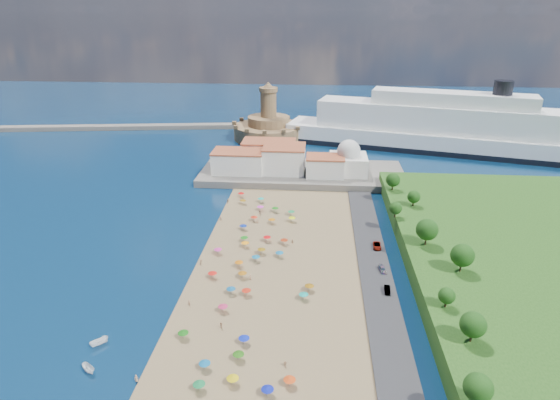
{
  "coord_description": "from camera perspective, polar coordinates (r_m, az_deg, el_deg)",
  "views": [
    {
      "loc": [
        16.56,
        -125.59,
        69.71
      ],
      "look_at": [
        4.0,
        25.0,
        8.0
      ],
      "focal_mm": 30.0,
      "sensor_mm": 36.0,
      "label": 1
    }
  ],
  "objects": [
    {
      "name": "breakwater",
      "position": [
        313.54,
        -19.39,
        8.36
      ],
      "size": [
        199.03,
        34.77,
        2.6
      ],
      "primitive_type": "cube",
      "rotation": [
        0.0,
        0.0,
        0.14
      ],
      "color": "#59544C",
      "rests_on": "ground"
    },
    {
      "name": "ground",
      "position": [
        144.59,
        -2.42,
        -6.63
      ],
      "size": [
        700.0,
        700.0,
        0.0
      ],
      "primitive_type": "plane",
      "color": "#071938",
      "rests_on": "ground"
    },
    {
      "name": "terrace",
      "position": [
        210.07,
        2.72,
        3.24
      ],
      "size": [
        90.0,
        36.0,
        3.0
      ],
      "primitive_type": "cube",
      "color": "#59544C",
      "rests_on": "ground"
    },
    {
      "name": "beachgoers",
      "position": [
        140.24,
        -6.37,
        -7.22
      ],
      "size": [
        30.48,
        94.88,
        1.87
      ],
      "color": "tan",
      "rests_on": "beach"
    },
    {
      "name": "jetty",
      "position": [
        245.09,
        -2.13,
        5.97
      ],
      "size": [
        18.0,
        70.0,
        2.4
      ],
      "primitive_type": "cube",
      "color": "#59544C",
      "rests_on": "ground"
    },
    {
      "name": "waterfront_buildings",
      "position": [
        209.52,
        -0.82,
        5.05
      ],
      "size": [
        57.0,
        29.0,
        11.0
      ],
      "color": "silver",
      "rests_on": "terrace"
    },
    {
      "name": "cruise_ship",
      "position": [
        262.38,
        19.82,
        8.01
      ],
      "size": [
        172.93,
        68.41,
        37.64
      ],
      "color": "black",
      "rests_on": "ground"
    },
    {
      "name": "domed_building",
      "position": [
        206.19,
        8.32,
        4.85
      ],
      "size": [
        16.0,
        16.0,
        15.0
      ],
      "color": "silver",
      "rests_on": "terrace"
    },
    {
      "name": "parked_cars",
      "position": [
        141.38,
        12.16,
        -7.24
      ],
      "size": [
        2.65,
        29.49,
        1.43
      ],
      "color": "gray",
      "rests_on": "promenade"
    },
    {
      "name": "fortress",
      "position": [
        272.52,
        -1.39,
        8.83
      ],
      "size": [
        40.0,
        40.0,
        32.4
      ],
      "color": "#96764B",
      "rests_on": "ground"
    },
    {
      "name": "moored_boats",
      "position": [
        113.38,
        -21.69,
        -17.08
      ],
      "size": [
        5.67,
        12.22,
        1.65
      ],
      "color": "white",
      "rests_on": "ground"
    },
    {
      "name": "beach_parasols",
      "position": [
        134.9,
        -3.47,
        -7.89
      ],
      "size": [
        31.29,
        114.49,
        2.2
      ],
      "color": "gray",
      "rests_on": "beach"
    },
    {
      "name": "hillside_trees",
      "position": [
        134.83,
        18.17,
        -5.16
      ],
      "size": [
        17.26,
        109.95,
        8.12
      ],
      "color": "#382314",
      "rests_on": "hillside"
    }
  ]
}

